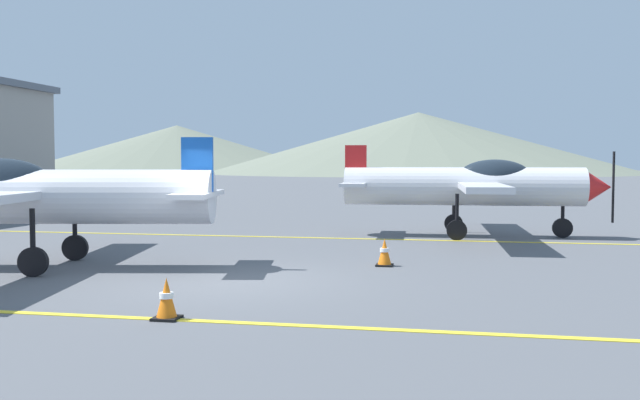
% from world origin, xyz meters
% --- Properties ---
extents(ground_plane, '(400.00, 400.00, 0.00)m').
position_xyz_m(ground_plane, '(0.00, 0.00, 0.00)').
color(ground_plane, '#54565B').
extents(apron_line_near, '(80.00, 0.16, 0.01)m').
position_xyz_m(apron_line_near, '(0.00, -3.24, 0.01)').
color(apron_line_near, yellow).
rests_on(apron_line_near, ground_plane).
extents(apron_line_far, '(80.00, 0.16, 0.01)m').
position_xyz_m(apron_line_far, '(0.00, 7.60, 0.01)').
color(apron_line_far, yellow).
rests_on(apron_line_far, ground_plane).
extents(airplane_near, '(7.97, 9.10, 2.73)m').
position_xyz_m(airplane_near, '(-4.50, 0.76, 1.53)').
color(airplane_near, silver).
rests_on(airplane_near, ground_plane).
extents(airplane_mid, '(7.89, 9.09, 2.73)m').
position_xyz_m(airplane_mid, '(4.67, 8.92, 1.53)').
color(airplane_mid, silver).
rests_on(airplane_mid, ground_plane).
extents(traffic_cone_front, '(0.36, 0.36, 0.59)m').
position_xyz_m(traffic_cone_front, '(2.71, 2.46, 0.29)').
color(traffic_cone_front, black).
rests_on(traffic_cone_front, ground_plane).
extents(traffic_cone_side, '(0.36, 0.36, 0.59)m').
position_xyz_m(traffic_cone_side, '(0.24, -3.23, 0.29)').
color(traffic_cone_side, black).
rests_on(traffic_cone_side, ground_plane).
extents(hill_left, '(74.20, 74.20, 11.10)m').
position_xyz_m(hill_left, '(-62.56, 147.71, 5.55)').
color(hill_left, slate).
rests_on(hill_left, ground_plane).
extents(hill_centerleft, '(86.14, 86.14, 12.28)m').
position_xyz_m(hill_centerleft, '(-3.82, 131.20, 6.14)').
color(hill_centerleft, slate).
rests_on(hill_centerleft, ground_plane).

